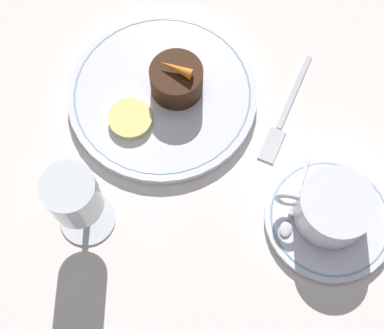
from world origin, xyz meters
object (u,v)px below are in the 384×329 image
(coffee_cup, at_px, (333,208))
(wine_glass, at_px, (75,198))
(dessert_cake, at_px, (177,80))
(fork, at_px, (283,118))
(dinner_plate, at_px, (163,94))

(coffee_cup, relative_size, wine_glass, 0.94)
(coffee_cup, bearing_deg, dessert_cake, -32.38)
(coffee_cup, distance_m, fork, 0.15)
(dinner_plate, height_order, wine_glass, wine_glass)
(wine_glass, relative_size, fork, 0.72)
(dessert_cake, bearing_deg, coffee_cup, 147.62)
(dinner_plate, height_order, dessert_cake, dessert_cake)
(dinner_plate, height_order, coffee_cup, coffee_cup)
(dinner_plate, height_order, fork, dinner_plate)
(wine_glass, distance_m, fork, 0.30)
(fork, relative_size, dessert_cake, 2.45)
(wine_glass, bearing_deg, dinner_plate, -106.79)
(dessert_cake, bearing_deg, fork, 175.45)
(coffee_cup, bearing_deg, dinner_plate, -28.58)
(wine_glass, bearing_deg, fork, -140.22)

